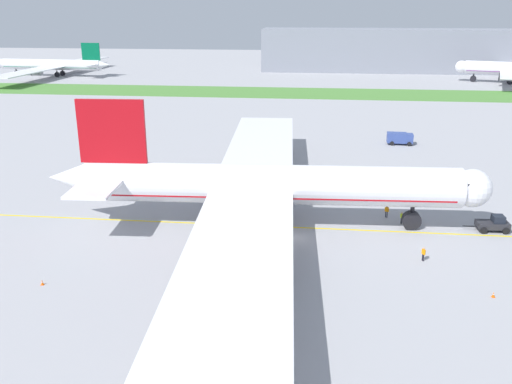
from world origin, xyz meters
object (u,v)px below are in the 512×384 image
parked_airliner_far_left (53,65)px  traffic_cone_starboard_wing (42,282)px  airliner_foreground (263,185)px  traffic_cone_port_wing (493,295)px  parked_airliner_far_centre (506,69)px  ground_crew_wingwalker_port (402,217)px  ground_crew_wingwalker_starboard (423,253)px  service_truck_baggage_loader (400,138)px  pushback_tug (494,224)px  ground_crew_marshaller_front (387,210)px

parked_airliner_far_left → traffic_cone_starboard_wing: bearing=-65.0°
airliner_foreground → traffic_cone_port_wing: bearing=-33.3°
parked_airliner_far_left → parked_airliner_far_centre: 177.33m
ground_crew_wingwalker_port → traffic_cone_starboard_wing: (-40.22, -21.77, -0.73)m
ground_crew_wingwalker_port → traffic_cone_starboard_wing: 45.74m
traffic_cone_port_wing → parked_airliner_far_left: size_ratio=0.01×
ground_crew_wingwalker_port → ground_crew_wingwalker_starboard: size_ratio=0.97×
ground_crew_wingwalker_starboard → traffic_cone_port_wing: ground_crew_wingwalker_starboard is taller
traffic_cone_starboard_wing → parked_airliner_far_left: parked_airliner_far_left is taller
service_truck_baggage_loader → parked_airliner_far_left: size_ratio=0.07×
traffic_cone_starboard_wing → parked_airliner_far_left: size_ratio=0.01×
parked_airliner_far_centre → traffic_cone_starboard_wing: bearing=-120.1°
pushback_tug → ground_crew_marshaller_front: bearing=165.8°
traffic_cone_starboard_wing → parked_airliner_far_left: bearing=115.0°
pushback_tug → ground_crew_wingwalker_starboard: bearing=-136.4°
ground_crew_marshaller_front → traffic_cone_port_wing: bearing=-68.7°
service_truck_baggage_loader → ground_crew_marshaller_front: bearing=-99.8°
airliner_foreground → service_truck_baggage_loader: 54.10m
ground_crew_wingwalker_starboard → parked_airliner_far_left: 200.40m
pushback_tug → parked_airliner_far_centre: parked_airliner_far_centre is taller
airliner_foreground → parked_airliner_far_left: 181.99m
airliner_foreground → pushback_tug: size_ratio=15.94×
service_truck_baggage_loader → traffic_cone_starboard_wing: bearing=-124.4°
pushback_tug → service_truck_baggage_loader: size_ratio=1.09×
traffic_cone_port_wing → parked_airliner_far_centre: bearing=72.9°
ground_crew_wingwalker_starboard → parked_airliner_far_left: size_ratio=0.02×
traffic_cone_starboard_wing → parked_airliner_far_centre: size_ratio=0.01×
ground_crew_marshaller_front → service_truck_baggage_loader: (7.50, 43.27, 0.36)m
ground_crew_marshaller_front → ground_crew_wingwalker_starboard: size_ratio=1.02×
pushback_tug → ground_crew_wingwalker_starboard: pushback_tug is taller
pushback_tug → ground_crew_wingwalker_starboard: 14.77m
pushback_tug → ground_crew_marshaller_front: 13.79m
ground_crew_wingwalker_port → ground_crew_wingwalker_starboard: (0.92, -11.40, 0.03)m
ground_crew_wingwalker_port → parked_airliner_far_left: parked_airliner_far_left is taller
pushback_tug → traffic_cone_port_wing: 18.68m
ground_crew_wingwalker_port → traffic_cone_starboard_wing: bearing=-151.6°
airliner_foreground → ground_crew_marshaller_front: (16.80, 4.87, -4.64)m
pushback_tug → traffic_cone_port_wing: pushback_tug is taller
traffic_cone_starboard_wing → service_truck_baggage_loader: service_truck_baggage_loader is taller
traffic_cone_starboard_wing → service_truck_baggage_loader: 81.44m
ground_crew_wingwalker_port → parked_airliner_far_left: (-119.69, 148.60, 3.57)m
ground_crew_wingwalker_port → ground_crew_marshaller_front: size_ratio=0.95×
ground_crew_wingwalker_starboard → parked_airliner_far_left: (-120.61, 160.00, 3.54)m
airliner_foreground → ground_crew_wingwalker_port: airliner_foreground is taller
airliner_foreground → parked_airliner_far_centre: (76.19, 149.39, -0.39)m
pushback_tug → parked_airliner_far_left: bearing=131.2°
parked_airliner_far_left → parked_airliner_far_centre: parked_airliner_far_centre is taller
ground_crew_wingwalker_port → traffic_cone_port_wing: ground_crew_wingwalker_port is taller
ground_crew_wingwalker_starboard → traffic_cone_starboard_wing: ground_crew_wingwalker_starboard is taller
parked_airliner_far_left → traffic_cone_port_wing: bearing=-53.0°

